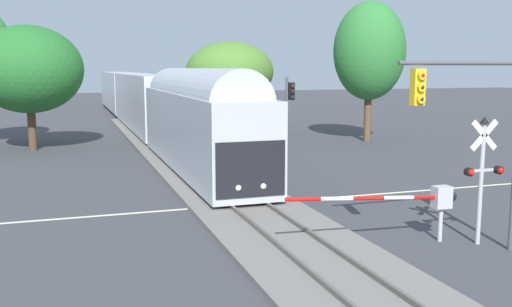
{
  "coord_description": "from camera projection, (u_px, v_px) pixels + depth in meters",
  "views": [
    {
      "loc": [
        -6.54,
        -21.66,
        5.51
      ],
      "look_at": [
        0.8,
        0.48,
        2.0
      ],
      "focal_mm": 40.13,
      "sensor_mm": 36.0,
      "label": 1
    }
  ],
  "objects": [
    {
      "name": "railway_track",
      "position": [
        241.0,
        203.0,
        23.17
      ],
      "size": [
        4.4,
        80.0,
        0.32
      ],
      "color": "slate",
      "rests_on": "ground"
    },
    {
      "name": "ground_plane",
      "position": [
        241.0,
        205.0,
        23.18
      ],
      "size": [
        220.0,
        220.0,
        0.0
      ],
      "primitive_type": "plane",
      "color": "#3D3D42"
    },
    {
      "name": "elm_centre_background",
      "position": [
        230.0,
        72.0,
        47.96
      ],
      "size": [
        7.37,
        7.37,
        7.7
      ],
      "color": "#4C3828",
      "rests_on": "ground"
    },
    {
      "name": "maple_right_background",
      "position": [
        369.0,
        51.0,
        42.24
      ],
      "size": [
        5.31,
        5.31,
        10.35
      ],
      "color": "brown",
      "rests_on": "ground"
    },
    {
      "name": "oak_behind_train",
      "position": [
        29.0,
        70.0,
        37.75
      ],
      "size": [
        7.06,
        7.06,
        8.29
      ],
      "color": "#4C3828",
      "rests_on": "ground"
    },
    {
      "name": "crossing_gate_near",
      "position": [
        424.0,
        199.0,
        17.91
      ],
      "size": [
        5.87,
        0.4,
        1.83
      ],
      "color": "#B7B7BC",
      "rests_on": "ground"
    },
    {
      "name": "commuter_train",
      "position": [
        143.0,
        99.0,
        51.16
      ],
      "size": [
        3.04,
        67.31,
        5.16
      ],
      "color": "#B2B7C1",
      "rests_on": "railway_track"
    },
    {
      "name": "road_centre_stripe",
      "position": [
        241.0,
        205.0,
        23.18
      ],
      "size": [
        44.0,
        0.2,
        0.01
      ],
      "color": "beige",
      "rests_on": "ground"
    },
    {
      "name": "traffic_signal_near_right",
      "position": [
        488.0,
        105.0,
        16.41
      ],
      "size": [
        4.59,
        0.38,
        5.88
      ],
      "color": "#4C4C51",
      "rests_on": "ground"
    },
    {
      "name": "traffic_signal_far_side",
      "position": [
        289.0,
        106.0,
        32.95
      ],
      "size": [
        0.53,
        0.38,
        4.97
      ],
      "color": "#4C4C51",
      "rests_on": "ground"
    },
    {
      "name": "crossing_signal_mast",
      "position": [
        483.0,
        167.0,
        17.65
      ],
      "size": [
        1.36,
        0.44,
        4.03
      ],
      "color": "#B2B2B7",
      "rests_on": "ground"
    }
  ]
}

